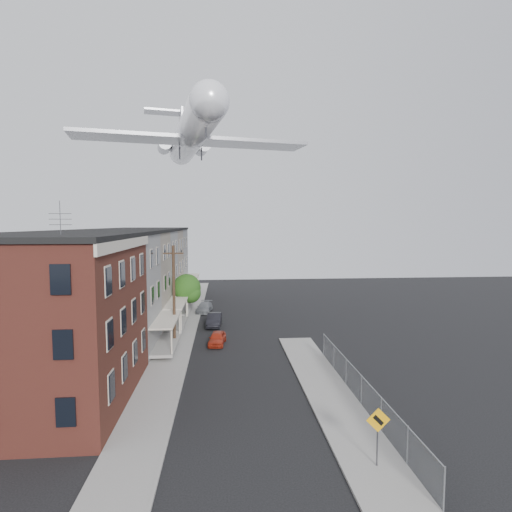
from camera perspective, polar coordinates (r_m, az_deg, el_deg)
The scene contains 19 objects.
ground at distance 20.66m, azimuth -0.82°, elevation -27.22°, with size 120.00×120.00×0.00m, color black.
sidewalk_left at distance 43.12m, azimuth -10.43°, elevation -10.00°, with size 3.00×62.00×0.12m, color gray.
sidewalk_right at distance 26.73m, azimuth 10.82°, elevation -19.38°, with size 3.00×26.00×0.12m, color gray.
curb_left at distance 43.00m, azimuth -8.48°, elevation -10.01°, with size 0.15×62.00×0.14m, color gray.
curb_right at distance 26.41m, azimuth 7.60°, elevation -19.63°, with size 0.15×26.00×0.14m, color gray.
corner_building at distance 27.41m, azimuth -28.10°, elevation -8.01°, with size 10.31×12.30×12.15m.
row_house_a at distance 36.15m, azimuth -22.05°, elevation -4.90°, with size 11.98×7.00×10.30m.
row_house_b at distance 42.80m, azimuth -19.25°, elevation -3.38°, with size 11.98×7.00×10.30m.
row_house_c at distance 49.55m, azimuth -17.22°, elevation -2.26°, with size 11.98×7.00×10.30m.
row_house_d at distance 56.36m, azimuth -15.67°, elevation -1.42°, with size 11.98×7.00×10.30m.
row_house_e at distance 63.21m, azimuth -14.46°, elevation -0.75°, with size 11.98×7.00×10.30m.
chainlink_fence at distance 25.91m, azimuth 14.83°, elevation -18.00°, with size 0.06×18.06×1.90m.
warning_sign at distance 19.97m, azimuth 17.02°, elevation -22.43°, with size 1.10×0.11×2.80m.
utility_pole at distance 36.33m, azimuth -11.65°, elevation -5.33°, with size 1.80×0.26×9.00m.
street_tree at distance 46.23m, azimuth -9.72°, elevation -4.71°, with size 3.22×3.20×5.20m.
car_near at distance 36.96m, azimuth -5.57°, elevation -11.61°, with size 1.37×3.40×1.16m, color #AF2C16.
car_mid at distance 43.25m, azimuth -5.99°, elevation -9.06°, with size 1.44×4.13×1.36m, color black.
car_far at distance 50.07m, azimuth -7.40°, elevation -7.29°, with size 1.65×4.05×1.18m, color slate.
airplane at distance 45.88m, azimuth -9.30°, elevation 16.72°, with size 24.33×27.80×7.99m.
Camera 1 is at (-1.16, -17.51, 10.90)m, focal length 28.00 mm.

